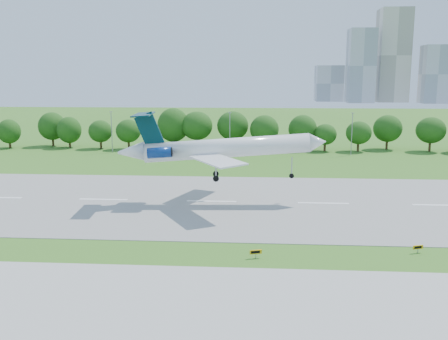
% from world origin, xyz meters
% --- Properties ---
extents(ground, '(600.00, 600.00, 0.00)m').
position_xyz_m(ground, '(0.00, 0.00, 0.00)').
color(ground, '#326B1C').
rests_on(ground, ground).
extents(runway, '(400.00, 45.00, 0.08)m').
position_xyz_m(runway, '(0.00, 25.00, 0.04)').
color(runway, gray).
rests_on(runway, ground).
extents(taxiway, '(400.00, 23.00, 0.08)m').
position_xyz_m(taxiway, '(0.00, -18.00, 0.04)').
color(taxiway, '#ADADA8').
rests_on(taxiway, ground).
extents(tree_line, '(288.40, 8.40, 10.40)m').
position_xyz_m(tree_line, '(0.00, 92.00, 6.19)').
color(tree_line, '#382314').
rests_on(tree_line, ground).
extents(light_poles, '(175.90, 0.25, 12.19)m').
position_xyz_m(light_poles, '(-2.50, 82.00, 6.34)').
color(light_poles, gray).
rests_on(light_poles, ground).
extents(skyline, '(127.00, 52.00, 80.00)m').
position_xyz_m(skyline, '(100.16, 390.61, 30.46)').
color(skyline, '#B2B2B7').
rests_on(skyline, ground).
extents(airliner, '(37.23, 26.96, 12.13)m').
position_xyz_m(airliner, '(-19.10, 24.84, 9.89)').
color(airliner, white).
rests_on(airliner, ground).
extents(taxi_sign_left, '(1.52, 0.59, 1.08)m').
position_xyz_m(taxi_sign_left, '(-11.84, -2.99, 0.79)').
color(taxi_sign_left, gray).
rests_on(taxi_sign_left, ground).
extents(taxi_sign_centre, '(1.41, 0.62, 1.01)m').
position_xyz_m(taxi_sign_centre, '(8.94, 0.34, 0.74)').
color(taxi_sign_centre, gray).
rests_on(taxi_sign_centre, ground).
extents(service_vehicle_a, '(3.66, 2.31, 1.14)m').
position_xyz_m(service_vehicle_a, '(-38.78, 82.73, 0.57)').
color(service_vehicle_a, silver).
rests_on(service_vehicle_a, ground).
extents(service_vehicle_b, '(3.22, 1.57, 1.06)m').
position_xyz_m(service_vehicle_b, '(-22.00, 80.66, 0.53)').
color(service_vehicle_b, silver).
rests_on(service_vehicle_b, ground).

